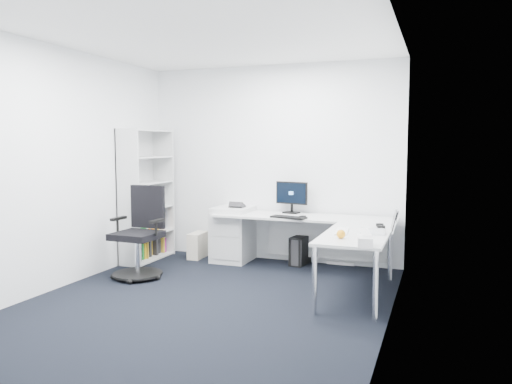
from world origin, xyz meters
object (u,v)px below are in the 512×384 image
(bookshelf, at_px, (146,195))
(task_chair, at_px, (137,233))
(l_desk, at_px, (296,247))
(laptop, at_px, (372,220))
(monitor, at_px, (291,197))

(bookshelf, xyz_separation_m, task_chair, (0.42, -0.88, -0.36))
(l_desk, bearing_deg, laptop, -31.25)
(bookshelf, distance_m, laptop, 3.24)
(l_desk, height_order, monitor, monitor)
(bookshelf, height_order, task_chair, bookshelf)
(laptop, bearing_deg, monitor, 129.93)
(bookshelf, relative_size, monitor, 3.99)
(monitor, bearing_deg, l_desk, -57.40)
(laptop, bearing_deg, task_chair, 177.58)
(bookshelf, xyz_separation_m, monitor, (1.96, 0.48, -0.00))
(task_chair, bearing_deg, bookshelf, 116.98)
(task_chair, xyz_separation_m, monitor, (1.54, 1.36, 0.36))
(task_chair, relative_size, monitor, 2.42)
(l_desk, distance_m, task_chair, 1.95)
(monitor, bearing_deg, task_chair, -128.26)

